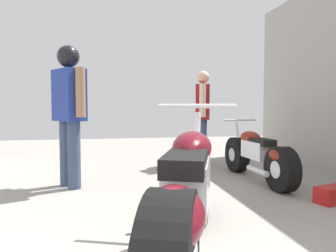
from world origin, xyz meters
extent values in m
plane|color=gray|center=(0.00, 3.03, 0.00)|extent=(14.54, 14.54, 0.00)
cylinder|color=black|center=(0.14, 2.39, 0.35)|extent=(0.42, 0.72, 0.70)
cylinder|color=silver|center=(0.14, 2.39, 0.35)|extent=(0.29, 0.32, 0.27)
cube|color=silver|center=(-0.13, 1.65, 0.55)|extent=(0.48, 0.75, 0.31)
ellipsoid|color=#5B0F19|center=(-0.05, 1.87, 0.74)|extent=(0.46, 0.63, 0.24)
cube|color=black|center=(-0.19, 1.46, 0.71)|extent=(0.40, 0.57, 0.11)
ellipsoid|color=#5B0F19|center=(-0.38, 0.96, 0.57)|extent=(0.43, 0.55, 0.26)
cylinder|color=silver|center=(0.13, 2.35, 0.68)|extent=(0.15, 0.28, 0.63)
cylinder|color=silver|center=(0.11, 2.31, 1.05)|extent=(0.65, 0.27, 0.04)
cylinder|color=silver|center=(-0.38, 1.39, 0.24)|extent=(0.30, 0.60, 0.10)
cylinder|color=black|center=(1.39, 4.41, 0.28)|extent=(0.20, 0.56, 0.56)
cylinder|color=silver|center=(1.39, 4.41, 0.28)|extent=(0.20, 0.22, 0.21)
cylinder|color=black|center=(1.44, 3.15, 0.28)|extent=(0.20, 0.56, 0.56)
cylinder|color=silver|center=(1.44, 3.15, 0.28)|extent=(0.20, 0.22, 0.21)
cube|color=silver|center=(1.41, 3.78, 0.44)|extent=(0.23, 0.56, 0.24)
ellipsoid|color=maroon|center=(1.41, 3.97, 0.59)|extent=(0.24, 0.46, 0.19)
cube|color=black|center=(1.42, 3.63, 0.57)|extent=(0.21, 0.42, 0.09)
ellipsoid|color=maroon|center=(1.43, 3.19, 0.45)|extent=(0.24, 0.39, 0.21)
cylinder|color=silver|center=(1.39, 4.38, 0.54)|extent=(0.05, 0.22, 0.51)
cylinder|color=silver|center=(1.39, 4.34, 0.84)|extent=(0.54, 0.05, 0.03)
cylinder|color=silver|center=(1.30, 3.52, 0.20)|extent=(0.10, 0.48, 0.08)
cylinder|color=#384766|center=(1.06, 5.24, 0.41)|extent=(0.20, 0.20, 0.82)
cylinder|color=#384766|center=(1.00, 5.04, 0.41)|extent=(0.20, 0.20, 0.82)
cube|color=maroon|center=(1.03, 5.14, 1.13)|extent=(0.37, 0.50, 0.63)
cylinder|color=beige|center=(1.12, 5.41, 1.16)|extent=(0.14, 0.14, 0.57)
cylinder|color=beige|center=(0.95, 4.87, 1.16)|extent=(0.14, 0.14, 0.57)
sphere|color=beige|center=(1.03, 5.14, 1.58)|extent=(0.23, 0.23, 0.23)
cylinder|color=#384766|center=(-1.20, 3.97, 0.43)|extent=(0.23, 0.23, 0.86)
cylinder|color=#384766|center=(-1.08, 3.79, 0.43)|extent=(0.23, 0.23, 0.86)
cube|color=navy|center=(-1.14, 3.88, 1.19)|extent=(0.48, 0.54, 0.66)
cylinder|color=#9E7051|center=(-1.30, 4.13, 1.22)|extent=(0.16, 0.16, 0.61)
cylinder|color=#9E7051|center=(-0.97, 3.63, 1.22)|extent=(0.16, 0.16, 0.61)
sphere|color=black|center=(-1.14, 3.88, 1.67)|extent=(0.24, 0.24, 0.24)
sphere|color=black|center=(-1.14, 3.88, 1.68)|extent=(0.28, 0.28, 0.28)
cube|color=#B21919|center=(1.75, 2.64, 0.09)|extent=(0.44, 0.30, 0.18)
camera|label=1|loc=(-0.64, -0.33, 1.03)|focal=33.66mm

